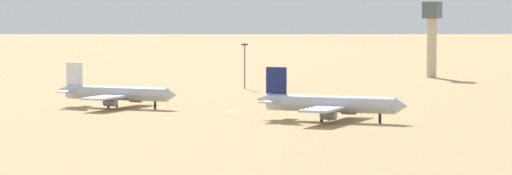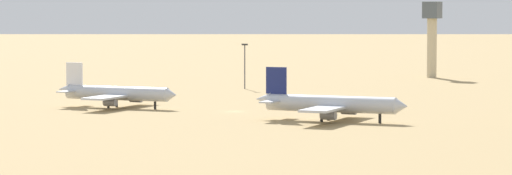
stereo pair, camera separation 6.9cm
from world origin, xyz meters
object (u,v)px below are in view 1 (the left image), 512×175
control_tower (432,32)px  parked_jet_white_2 (116,93)px  parked_jet_navy_3 (329,104)px  light_pole_mid (245,62)px

control_tower → parked_jet_white_2: bearing=-98.9°
parked_jet_navy_3 → light_pole_mid: bearing=123.1°
parked_jet_white_2 → light_pole_mid: 72.52m
parked_jet_navy_3 → light_pole_mid: (-63.27, 79.53, 4.02)m
parked_jet_navy_3 → light_pole_mid: size_ratio=2.59×
parked_jet_white_2 → control_tower: 151.92m
parked_jet_white_2 → light_pole_mid: size_ratio=2.44×
parked_jet_white_2 → control_tower: bearing=76.1°
parked_jet_white_2 → parked_jet_navy_3: bearing=-12.2°
control_tower → light_pole_mid: bearing=-110.0°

